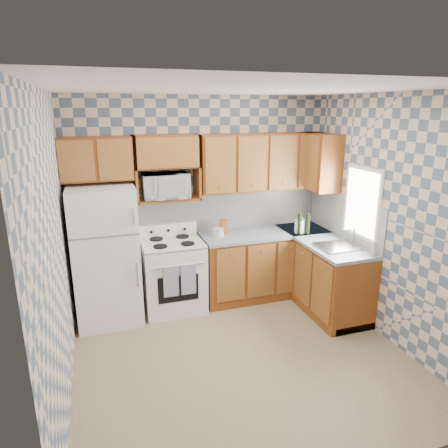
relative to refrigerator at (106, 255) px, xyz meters
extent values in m
plane|color=#7B674B|center=(1.27, -1.25, -0.84)|extent=(3.40, 3.40, 0.00)
cube|color=slate|center=(1.27, 0.35, 0.51)|extent=(3.40, 0.02, 2.70)
cube|color=slate|center=(2.97, -1.25, 0.51)|extent=(0.02, 3.20, 2.70)
cube|color=white|center=(1.68, 0.34, 0.36)|extent=(2.60, 0.02, 0.56)
cube|color=white|center=(2.96, -0.45, 0.36)|extent=(0.02, 1.60, 0.56)
cube|color=white|center=(0.00, 0.00, 0.00)|extent=(0.75, 0.70, 1.68)
cube|color=white|center=(0.80, 0.03, -0.39)|extent=(0.76, 0.65, 0.90)
cube|color=silver|center=(0.80, 0.03, 0.07)|extent=(0.76, 0.65, 0.02)
cube|color=white|center=(0.80, 0.30, 0.16)|extent=(0.76, 0.08, 0.17)
cube|color=navy|center=(0.71, -0.32, -0.30)|extent=(0.18, 0.02, 0.39)
cube|color=navy|center=(0.93, -0.32, -0.30)|extent=(0.18, 0.02, 0.39)
cube|color=#632F11|center=(2.10, 0.05, -0.40)|extent=(1.75, 0.60, 0.88)
cube|color=#632F11|center=(2.67, -0.45, -0.40)|extent=(0.60, 1.60, 0.88)
cube|color=gray|center=(2.10, 0.05, 0.06)|extent=(1.77, 0.63, 0.04)
cube|color=gray|center=(2.67, -0.45, 0.06)|extent=(0.63, 1.60, 0.04)
cube|color=#632F11|center=(2.10, 0.19, 1.01)|extent=(1.75, 0.33, 0.74)
cube|color=#632F11|center=(-0.02, 0.19, 1.13)|extent=(0.82, 0.33, 0.50)
cube|color=#632F11|center=(2.81, 0.00, 1.01)|extent=(0.33, 0.70, 0.74)
cube|color=#632F11|center=(0.80, 0.19, 0.60)|extent=(0.80, 0.33, 0.03)
imported|color=white|center=(0.78, 0.19, 0.77)|extent=(0.57, 0.39, 0.31)
cube|color=#B7B7BC|center=(2.67, -0.80, 0.09)|extent=(0.48, 0.40, 0.03)
cube|color=white|center=(2.96, -0.80, 0.61)|extent=(0.02, 0.66, 0.86)
cylinder|color=black|center=(2.49, -0.17, 0.21)|extent=(0.06, 0.06, 0.27)
cylinder|color=black|center=(2.59, -0.21, 0.20)|extent=(0.06, 0.06, 0.25)
cylinder|color=#563512|center=(2.64, -0.13, 0.20)|extent=(0.06, 0.06, 0.23)
cube|color=brown|center=(1.53, 0.14, 0.18)|extent=(0.10, 0.10, 0.19)
cylinder|color=white|center=(2.52, -0.13, 0.17)|extent=(0.14, 0.14, 0.18)
cylinder|color=beige|center=(2.89, -1.17, 0.17)|extent=(0.06, 0.06, 0.17)
camera|label=1|loc=(-0.04, -4.70, 1.70)|focal=32.00mm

